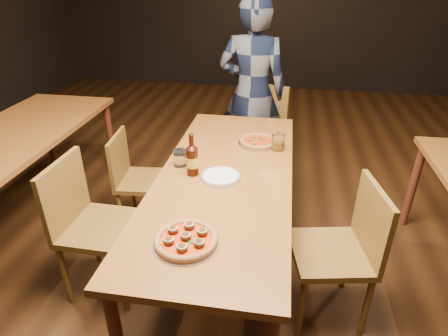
% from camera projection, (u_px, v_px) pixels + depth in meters
% --- Properties ---
extents(ground, '(9.00, 9.00, 0.00)m').
position_uv_depth(ground, '(225.00, 267.00, 2.63)').
color(ground, black).
extents(table_main, '(0.80, 2.00, 0.75)m').
position_uv_depth(table_main, '(225.00, 184.00, 2.31)').
color(table_main, brown).
rests_on(table_main, ground).
extents(table_left, '(0.80, 2.00, 0.75)m').
position_uv_depth(table_left, '(9.00, 145.00, 2.81)').
color(table_left, brown).
rests_on(table_left, ground).
extents(chair_main_nw, '(0.44, 0.44, 0.93)m').
position_uv_depth(chair_main_nw, '(102.00, 227.00, 2.28)').
color(chair_main_nw, brown).
rests_on(chair_main_nw, ground).
extents(chair_main_sw, '(0.41, 0.41, 0.81)m').
position_uv_depth(chair_main_sw, '(144.00, 180.00, 2.90)').
color(chair_main_sw, brown).
rests_on(chair_main_sw, ground).
extents(chair_main_e, '(0.49, 0.49, 0.90)m').
position_uv_depth(chair_main_e, '(331.00, 252.00, 2.10)').
color(chair_main_e, brown).
rests_on(chair_main_e, ground).
extents(chair_end, '(0.56, 0.56, 0.97)m').
position_uv_depth(chair_end, '(255.00, 138.00, 3.42)').
color(chair_end, brown).
rests_on(chair_end, ground).
extents(pizza_meatball, '(0.31, 0.31, 0.06)m').
position_uv_depth(pizza_meatball, '(186.00, 239.00, 1.70)').
color(pizza_meatball, '#B7B7BF').
rests_on(pizza_meatball, table_main).
extents(pizza_margherita, '(0.28, 0.28, 0.04)m').
position_uv_depth(pizza_margherita, '(258.00, 141.00, 2.65)').
color(pizza_margherita, '#B7B7BF').
rests_on(pizza_margherita, table_main).
extents(plate_stack, '(0.23, 0.23, 0.02)m').
position_uv_depth(plate_stack, '(221.00, 177.00, 2.22)').
color(plate_stack, white).
rests_on(plate_stack, table_main).
extents(beer_bottle, '(0.07, 0.07, 0.26)m').
position_uv_depth(beer_bottle, '(192.00, 161.00, 2.23)').
color(beer_bottle, black).
rests_on(beer_bottle, table_main).
extents(water_glass, '(0.08, 0.08, 0.10)m').
position_uv_depth(water_glass, '(180.00, 158.00, 2.35)').
color(water_glass, white).
rests_on(water_glass, table_main).
extents(amber_glass, '(0.09, 0.09, 0.11)m').
position_uv_depth(amber_glass, '(278.00, 142.00, 2.55)').
color(amber_glass, '#AA6F13').
rests_on(amber_glass, table_main).
extents(diner, '(0.66, 0.47, 1.70)m').
position_uv_depth(diner, '(252.00, 94.00, 3.37)').
color(diner, black).
rests_on(diner, ground).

